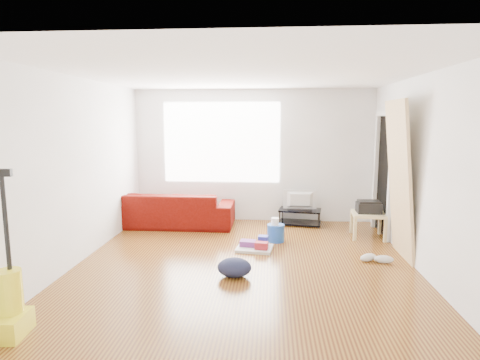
# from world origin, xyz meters

# --- Properties ---
(room) EXTENTS (4.51, 5.01, 2.51)m
(room) POSITION_xyz_m (0.07, 0.15, 1.25)
(room) COLOR #4D2310
(room) RESTS_ON ground
(sofa) EXTENTS (2.16, 0.85, 0.63)m
(sofa) POSITION_xyz_m (-1.41, 1.95, 0.00)
(sofa) COLOR #420500
(sofa) RESTS_ON ground
(tv_stand) EXTENTS (0.82, 0.55, 0.29)m
(tv_stand) POSITION_xyz_m (0.89, 2.22, 0.15)
(tv_stand) COLOR black
(tv_stand) RESTS_ON ground
(tv) EXTENTS (0.61, 0.08, 0.35)m
(tv) POSITION_xyz_m (0.89, 2.22, 0.46)
(tv) COLOR black
(tv) RESTS_ON tv_stand
(side_table) EXTENTS (0.55, 0.55, 0.42)m
(side_table) POSITION_xyz_m (1.95, 1.46, 0.35)
(side_table) COLOR tan
(side_table) RESTS_ON ground
(printer) EXTENTS (0.39, 0.30, 0.20)m
(printer) POSITION_xyz_m (1.95, 1.46, 0.52)
(printer) COLOR black
(printer) RESTS_ON side_table
(bucket) EXTENTS (0.30, 0.30, 0.28)m
(bucket) POSITION_xyz_m (0.43, 1.13, 0.00)
(bucket) COLOR #1C4BA8
(bucket) RESTS_ON ground
(toilet_paper) EXTENTS (0.12, 0.12, 0.11)m
(toilet_paper) POSITION_xyz_m (0.42, 1.11, 0.19)
(toilet_paper) COLOR white
(toilet_paper) RESTS_ON bucket
(cleaning_tray) EXTENTS (0.57, 0.48, 0.19)m
(cleaning_tray) POSITION_xyz_m (0.13, 0.69, 0.06)
(cleaning_tray) COLOR silver
(cleaning_tray) RESTS_ON ground
(backpack) EXTENTS (0.43, 0.34, 0.23)m
(backpack) POSITION_xyz_m (-0.10, -0.38, 0.00)
(backpack) COLOR #191A36
(backpack) RESTS_ON ground
(sneakers) EXTENTS (0.47, 0.24, 0.11)m
(sneakers) POSITION_xyz_m (1.79, 0.28, 0.05)
(sneakers) COLOR silver
(sneakers) RESTS_ON ground
(vacuum) EXTENTS (0.34, 0.39, 1.51)m
(vacuum) POSITION_xyz_m (-2.00, -1.89, 0.28)
(vacuum) COLOR yellow
(vacuum) RESTS_ON ground
(door_panel) EXTENTS (0.28, 0.88, 2.20)m
(door_panel) POSITION_xyz_m (2.13, 0.55, 0.00)
(door_panel) COLOR tan
(door_panel) RESTS_ON ground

